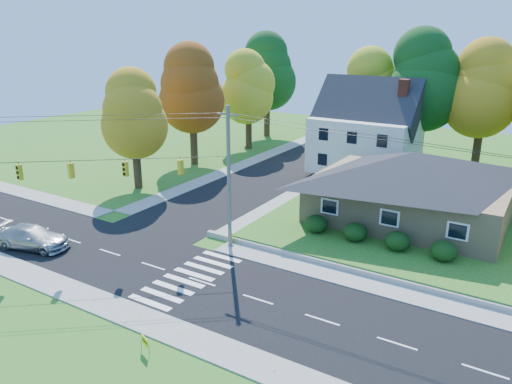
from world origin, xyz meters
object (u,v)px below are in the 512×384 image
at_px(white_car, 321,153).
at_px(ranch_house, 411,185).
at_px(fire_hydrant, 230,238).
at_px(silver_sedan, 32,237).

bearing_deg(white_car, ranch_house, -65.71).
bearing_deg(ranch_house, fire_hydrant, -133.14).
bearing_deg(ranch_house, silver_sedan, -139.29).
xyz_separation_m(ranch_house, fire_hydrant, (-9.74, -10.39, -2.83)).
relative_size(ranch_house, silver_sedan, 2.71).
bearing_deg(fire_hydrant, silver_sedan, -145.60).
bearing_deg(fire_hydrant, white_car, 100.58).
xyz_separation_m(white_car, fire_hydrant, (4.87, -26.10, -0.24)).
relative_size(silver_sedan, white_car, 1.35).
distance_m(white_car, fire_hydrant, 26.55).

